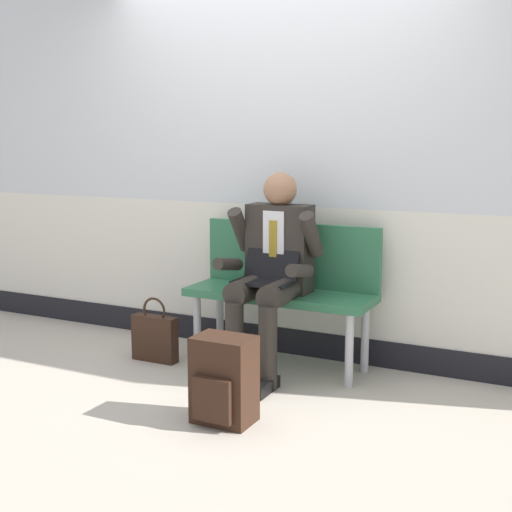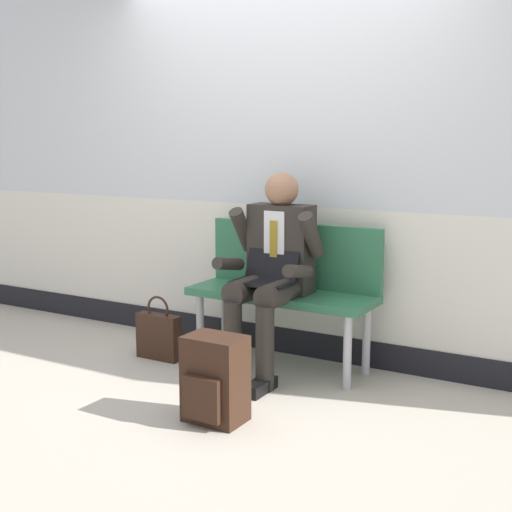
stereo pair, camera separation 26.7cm
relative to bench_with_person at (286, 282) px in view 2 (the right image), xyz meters
name	(u,v)px [view 2 (the right image)]	position (x,y,z in m)	size (l,w,h in m)	color
ground_plane	(233,380)	(-0.13, -0.44, -0.55)	(18.00, 18.00, 0.00)	#B2A899
station_wall	(289,149)	(-0.13, 0.28, 0.84)	(6.04, 0.14, 2.80)	silver
bench_with_person	(286,282)	(0.00, 0.00, 0.00)	(1.20, 0.42, 0.91)	#2D6B47
person_seated	(271,268)	(0.00, -0.20, 0.12)	(0.57, 0.70, 1.25)	#2D2823
backpack	(215,380)	(0.11, -1.01, -0.32)	(0.31, 0.25, 0.45)	#331E14
handbag	(159,335)	(-0.79, -0.33, -0.38)	(0.31, 0.09, 0.43)	#331E14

